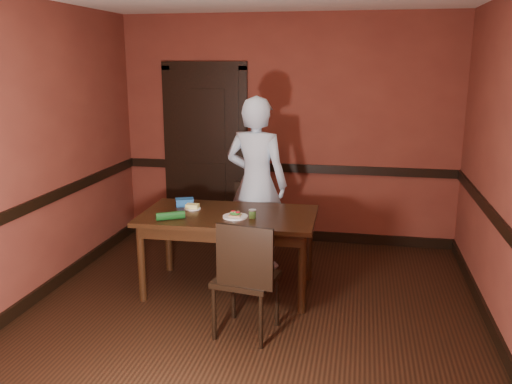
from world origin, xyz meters
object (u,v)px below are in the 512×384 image
at_px(sauce_jar, 252,214).
at_px(chair_far, 251,228).
at_px(cheese_saucer, 192,207).
at_px(dining_table, 229,252).
at_px(food_tub, 185,202).
at_px(sandwich_plate, 235,216).
at_px(chair_near, 246,277).
at_px(person, 256,184).

bearing_deg(sauce_jar, chair_far, 102.39).
bearing_deg(chair_far, cheese_saucer, -131.02).
distance_m(dining_table, food_tub, 0.67).
height_order(cheese_saucer, food_tub, food_tub).
bearing_deg(sandwich_plate, sauce_jar, 3.91).
xyz_separation_m(chair_far, sauce_jar, (0.15, -0.68, 0.36)).
distance_m(chair_near, sandwich_plate, 0.80).
height_order(person, food_tub, person).
xyz_separation_m(chair_near, sandwich_plate, (-0.25, 0.70, 0.29)).
relative_size(person, food_tub, 8.79).
distance_m(person, sauce_jar, 0.77).
bearing_deg(chair_near, food_tub, -40.82).
relative_size(dining_table, chair_far, 1.82).
height_order(chair_near, food_tub, chair_near).
bearing_deg(sandwich_plate, chair_near, -70.17).
xyz_separation_m(person, sauce_jar, (0.11, -0.76, -0.11)).
relative_size(chair_far, sandwich_plate, 3.88).
relative_size(chair_near, sauce_jar, 12.21).
bearing_deg(food_tub, person, 14.87).
distance_m(chair_near, person, 1.54).
xyz_separation_m(chair_near, food_tub, (-0.83, 0.99, 0.31)).
bearing_deg(sandwich_plate, food_tub, 152.92).
distance_m(chair_near, food_tub, 1.34).
relative_size(dining_table, sauce_jar, 20.45).
distance_m(dining_table, cheese_saucer, 0.56).
bearing_deg(chair_near, sandwich_plate, -60.99).
height_order(chair_far, cheese_saucer, chair_far).
relative_size(dining_table, chair_near, 1.68).
bearing_deg(cheese_saucer, food_tub, 138.62).
bearing_deg(food_tub, chair_far, 11.57).
xyz_separation_m(chair_far, person, (0.04, 0.08, 0.46)).
xyz_separation_m(chair_far, sandwich_plate, (-0.01, -0.69, 0.33)).
bearing_deg(chair_far, sandwich_plate, -87.17).
distance_m(dining_table, sandwich_plate, 0.42).
relative_size(sandwich_plate, food_tub, 1.11).
relative_size(chair_far, cheese_saucer, 5.60).
bearing_deg(chair_far, chair_near, -76.46).
bearing_deg(chair_far, person, 67.85).
xyz_separation_m(sauce_jar, food_tub, (-0.74, 0.29, -0.00)).
bearing_deg(person, cheese_saucer, 57.49).
relative_size(person, sandwich_plate, 7.89).
bearing_deg(sauce_jar, chair_near, -82.52).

